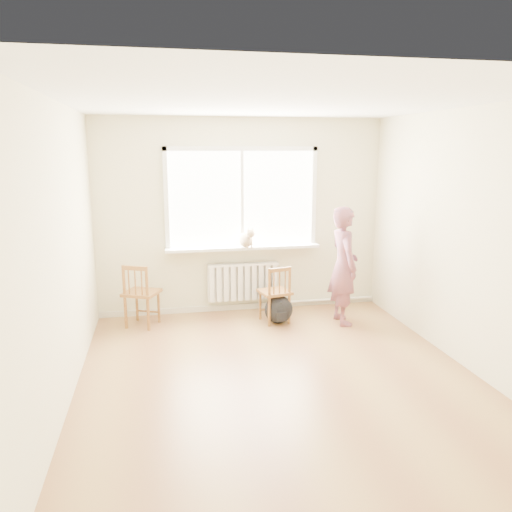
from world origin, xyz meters
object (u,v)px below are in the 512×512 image
cat (246,239)px  backpack (279,309)px  chair_left (140,295)px  person (344,266)px  chair_right (276,294)px

cat → backpack: 1.06m
chair_left → person: person is taller
chair_left → cat: 1.61m
chair_right → person: bearing=157.0°
chair_right → person: person is taller
chair_right → cat: 0.87m
chair_right → backpack: 0.21m
person → cat: (-1.18, 0.62, 0.29)m
chair_left → chair_right: bearing=-161.2°
person → backpack: size_ratio=4.11×
person → chair_left: bearing=81.8°
chair_right → cat: size_ratio=1.86×
chair_right → person: size_ratio=0.50×
chair_right → cat: cat is taller
chair_left → chair_right: 1.77m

